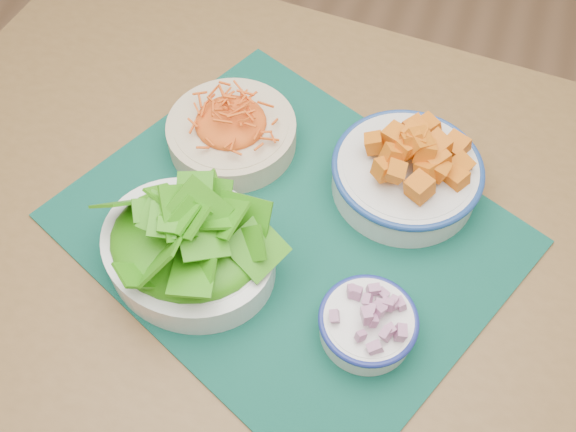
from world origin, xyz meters
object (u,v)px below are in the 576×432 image
at_px(lettuce_bowl, 187,241).
at_px(table, 297,245).
at_px(onion_bowl, 368,322).
at_px(carrot_bowl, 231,128).
at_px(squash_bowl, 408,167).
at_px(placemat, 288,228).

bearing_deg(lettuce_bowl, table, 61.56).
bearing_deg(onion_bowl, table, 133.23).
relative_size(carrot_bowl, squash_bowl, 0.85).
height_order(table, lettuce_bowl, lettuce_bowl).
relative_size(table, lettuce_bowl, 4.79).
height_order(table, carrot_bowl, carrot_bowl).
bearing_deg(squash_bowl, carrot_bowl, -179.57).
height_order(squash_bowl, onion_bowl, squash_bowl).
height_order(placemat, onion_bowl, onion_bowl).
height_order(table, squash_bowl, squash_bowl).
distance_m(placemat, lettuce_bowl, 0.15).
bearing_deg(table, lettuce_bowl, -127.24).
bearing_deg(placemat, onion_bowl, -15.16).
xyz_separation_m(table, squash_bowl, (0.13, 0.09, 0.14)).
xyz_separation_m(squash_bowl, onion_bowl, (0.01, -0.24, -0.02)).
distance_m(table, onion_bowl, 0.24).
bearing_deg(squash_bowl, onion_bowl, -88.29).
xyz_separation_m(placemat, squash_bowl, (0.14, 0.12, 0.05)).
relative_size(placemat, onion_bowl, 3.83).
relative_size(carrot_bowl, lettuce_bowl, 0.82).
relative_size(lettuce_bowl, onion_bowl, 1.85).
xyz_separation_m(table, lettuce_bowl, (-0.11, -0.13, 0.15)).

